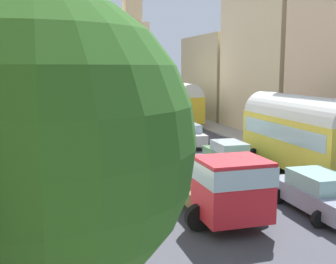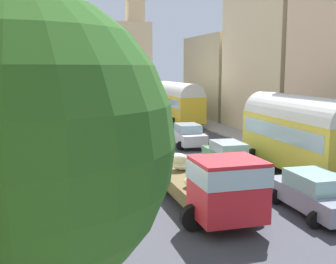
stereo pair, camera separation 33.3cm
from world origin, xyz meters
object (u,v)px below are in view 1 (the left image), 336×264
at_px(car_0, 138,134).
at_px(parked_bus_1, 175,101).
at_px(car_3, 97,108).
at_px(car_4, 318,193).
at_px(cargo_truck_0, 215,183).
at_px(car_7, 141,115).
at_px(parked_bus_0, 299,131).
at_px(car_6, 188,135).
at_px(pedestrian_0, 75,188).
at_px(car_5, 229,156).
at_px(car_2, 111,115).
at_px(car_1, 121,123).
at_px(pedestrian_1, 51,139).
at_px(pedestrian_2, 47,162).

bearing_deg(car_0, parked_bus_1, 59.32).
relative_size(car_3, car_4, 0.83).
bearing_deg(cargo_truck_0, car_7, 82.83).
bearing_deg(parked_bus_0, car_6, 106.83).
distance_m(car_7, pedestrian_0, 26.43).
distance_m(car_0, car_5, 9.20).
xyz_separation_m(car_2, car_3, (-0.35, 8.08, -0.04)).
xyz_separation_m(car_5, car_6, (0.12, 7.14, 0.02)).
xyz_separation_m(cargo_truck_0, car_0, (0.44, 15.01, -0.49)).
distance_m(car_1, car_3, 14.44).
relative_size(car_3, car_7, 0.93).
bearing_deg(car_6, car_5, -90.95).
bearing_deg(car_4, car_2, 96.78).
height_order(parked_bus_0, cargo_truck_0, parked_bus_0).
relative_size(car_1, car_2, 1.06).
distance_m(parked_bus_0, car_4, 5.93).
relative_size(parked_bus_1, car_5, 2.28).
distance_m(car_1, car_5, 15.48).
distance_m(parked_bus_1, cargo_truck_0, 26.20).
relative_size(car_5, car_6, 1.09).
height_order(car_2, pedestrian_0, pedestrian_0).
relative_size(parked_bus_0, car_3, 2.20).
bearing_deg(car_2, car_1, -91.22).
distance_m(car_2, pedestrian_1, 16.11).
relative_size(car_0, pedestrian_0, 2.26).
relative_size(cargo_truck_0, car_5, 1.82).
distance_m(car_0, car_1, 6.50).
bearing_deg(car_7, car_3, 109.13).
bearing_deg(car_6, pedestrian_0, -126.07).
height_order(car_4, car_5, car_4).
distance_m(car_2, pedestrian_0, 26.79).
relative_size(cargo_truck_0, car_6, 1.98).
distance_m(car_4, pedestrian_1, 16.80).
xyz_separation_m(car_7, pedestrian_2, (-9.31, -20.47, 0.32)).
bearing_deg(parked_bus_1, cargo_truck_0, -104.53).
bearing_deg(car_1, car_4, -80.99).
bearing_deg(car_1, parked_bus_0, -70.53).
xyz_separation_m(car_5, car_7, (-0.20, 20.36, 0.01)).
height_order(car_6, car_7, car_6).
xyz_separation_m(parked_bus_0, car_2, (-5.95, 23.58, -1.48)).
height_order(parked_bus_0, parked_bus_1, parked_bus_0).
bearing_deg(pedestrian_2, car_7, 65.55).
xyz_separation_m(cargo_truck_0, car_7, (3.36, 26.72, -0.47)).
relative_size(car_0, pedestrian_1, 2.17).
distance_m(car_0, car_3, 20.93).
height_order(car_0, car_4, car_4).
distance_m(car_1, car_6, 8.67).
bearing_deg(car_6, pedestrian_1, -176.74).
relative_size(car_2, pedestrian_0, 2.20).
height_order(car_3, pedestrian_1, pedestrian_1).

